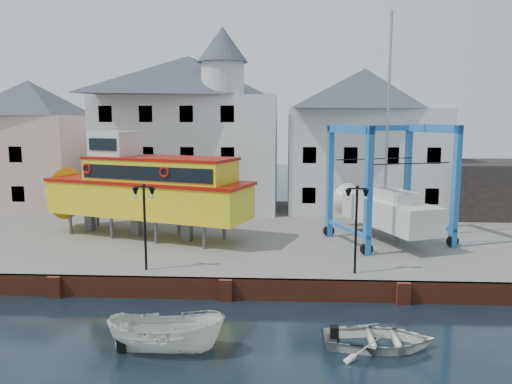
{
  "coord_description": "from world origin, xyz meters",
  "views": [
    {
      "loc": [
        2.6,
        -21.79,
        8.22
      ],
      "look_at": [
        1.0,
        7.0,
        4.0
      ],
      "focal_mm": 35.0,
      "sensor_mm": 36.0,
      "label": 1
    }
  ],
  "objects": [
    {
      "name": "ground",
      "position": [
        0.0,
        0.0,
        0.0
      ],
      "size": [
        140.0,
        140.0,
        0.0
      ],
      "primitive_type": "plane",
      "color": "black",
      "rests_on": "ground"
    },
    {
      "name": "hardstanding",
      "position": [
        0.0,
        11.0,
        0.5
      ],
      "size": [
        44.0,
        22.0,
        1.0
      ],
      "primitive_type": "cube",
      "color": "#64615A",
      "rests_on": "ground"
    },
    {
      "name": "quay_wall",
      "position": [
        -0.0,
        0.1,
        0.5
      ],
      "size": [
        44.0,
        0.47,
        1.0
      ],
      "color": "maroon",
      "rests_on": "ground"
    },
    {
      "name": "building_pink",
      "position": [
        -18.0,
        18.0,
        6.15
      ],
      "size": [
        8.0,
        7.0,
        10.3
      ],
      "color": "#C2A893",
      "rests_on": "hardstanding"
    },
    {
      "name": "building_white_main",
      "position": [
        -4.87,
        18.39,
        7.34
      ],
      "size": [
        14.0,
        8.3,
        14.0
      ],
      "color": "silver",
      "rests_on": "hardstanding"
    },
    {
      "name": "building_white_right",
      "position": [
        9.0,
        19.0,
        6.6
      ],
      "size": [
        12.0,
        8.0,
        11.2
      ],
      "color": "silver",
      "rests_on": "hardstanding"
    },
    {
      "name": "shed_dark",
      "position": [
        19.0,
        17.0,
        3.0
      ],
      "size": [
        8.0,
        7.0,
        4.0
      ],
      "primitive_type": "cube",
      "color": "black",
      "rests_on": "hardstanding"
    },
    {
      "name": "lamp_post_left",
      "position": [
        -4.0,
        1.2,
        4.17
      ],
      "size": [
        1.12,
        0.32,
        4.2
      ],
      "color": "black",
      "rests_on": "hardstanding"
    },
    {
      "name": "lamp_post_right",
      "position": [
        6.0,
        1.2,
        4.17
      ],
      "size": [
        1.12,
        0.32,
        4.2
      ],
      "color": "black",
      "rests_on": "hardstanding"
    },
    {
      "name": "tour_boat",
      "position": [
        -6.52,
        8.26,
        4.06
      ],
      "size": [
        15.22,
        8.23,
        6.48
      ],
      "rotation": [
        0.0,
        0.0,
        -0.34
      ],
      "color": "#59595E",
      "rests_on": "hardstanding"
    },
    {
      "name": "travel_lift",
      "position": [
        8.54,
        8.27,
        3.22
      ],
      "size": [
        7.52,
        9.03,
        13.31
      ],
      "rotation": [
        0.0,
        0.0,
        0.37
      ],
      "color": "blue",
      "rests_on": "hardstanding"
    },
    {
      "name": "motorboat_a",
      "position": [
        -1.5,
        -5.3,
        0.0
      ],
      "size": [
        4.22,
        1.6,
        1.63
      ],
      "primitive_type": "imported",
      "rotation": [
        0.0,
        0.0,
        1.57
      ],
      "color": "silver",
      "rests_on": "ground"
    },
    {
      "name": "motorboat_b",
      "position": [
        6.09,
        -4.43,
        0.0
      ],
      "size": [
        4.06,
        2.92,
        0.83
      ],
      "primitive_type": "imported",
      "rotation": [
        0.0,
        0.0,
        1.56
      ],
      "color": "silver",
      "rests_on": "ground"
    }
  ]
}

